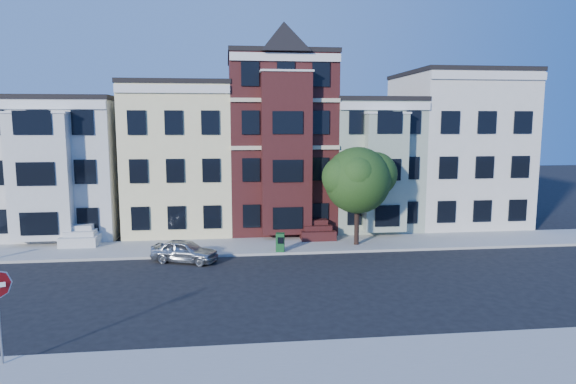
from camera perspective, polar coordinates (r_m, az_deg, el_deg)
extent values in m
plane|color=black|center=(24.27, 2.50, -10.62)|extent=(120.00, 120.00, 0.00)
cube|color=#9E9B93|center=(31.86, 0.17, -5.94)|extent=(60.00, 4.00, 0.15)
cube|color=#9E9B93|center=(17.00, 7.09, -18.88)|extent=(60.00, 4.00, 0.15)
cube|color=silver|center=(39.00, -23.56, 2.55)|extent=(8.00, 9.00, 9.00)
cube|color=#F6E7A6|center=(37.44, -11.78, 3.62)|extent=(7.00, 9.00, 10.00)
cube|color=#3A1413|center=(37.43, -1.04, 5.32)|extent=(7.00, 9.00, 12.00)
cube|color=#99A790|center=(38.72, 8.59, 3.09)|extent=(6.00, 9.00, 9.00)
cube|color=silver|center=(41.07, 18.11, 4.46)|extent=(8.00, 9.00, 11.00)
imported|color=#A3A8AD|center=(28.89, -11.42, -6.43)|extent=(3.96, 2.71, 1.25)
cube|color=#185324|center=(29.99, -0.87, -5.61)|extent=(0.56, 0.51, 1.09)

